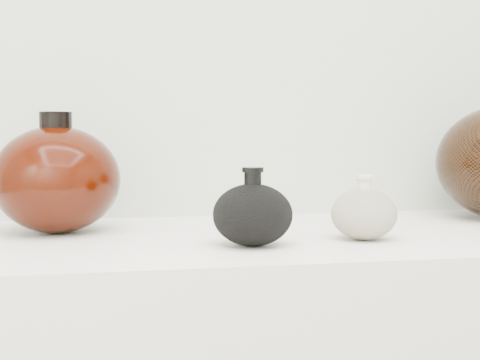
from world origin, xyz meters
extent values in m
cube|color=#B3B7AA|center=(0.00, 1.21, 1.30)|extent=(3.00, 0.02, 2.60)
cube|color=silver|center=(0.00, 0.95, 0.89)|extent=(1.20, 0.50, 0.03)
ellipsoid|color=black|center=(-0.04, 0.84, 0.94)|extent=(0.14, 0.14, 0.09)
cylinder|color=black|center=(-0.04, 0.84, 1.00)|extent=(0.03, 0.03, 0.03)
cylinder|color=black|center=(-0.04, 0.84, 1.01)|extent=(0.04, 0.04, 0.01)
ellipsoid|color=beige|center=(0.14, 0.87, 0.94)|extent=(0.13, 0.13, 0.08)
cylinder|color=beige|center=(0.14, 0.87, 0.98)|extent=(0.03, 0.03, 0.02)
cylinder|color=beige|center=(0.14, 0.87, 0.99)|extent=(0.03, 0.03, 0.01)
ellipsoid|color=black|center=(-0.32, 1.03, 0.99)|extent=(0.26, 0.26, 0.17)
cylinder|color=black|center=(-0.32, 1.03, 1.08)|extent=(0.07, 0.07, 0.03)
camera|label=1|loc=(-0.24, -0.08, 1.06)|focal=50.00mm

